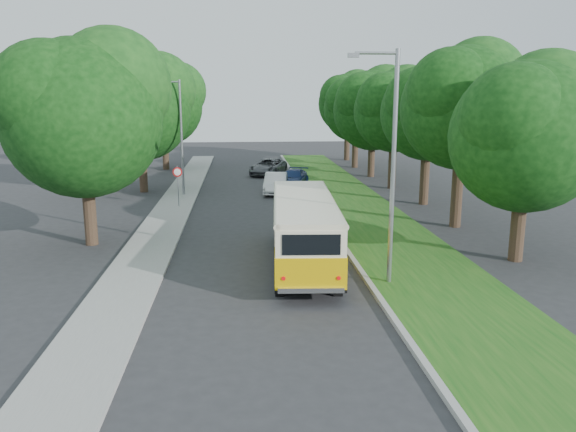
{
  "coord_description": "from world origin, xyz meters",
  "views": [
    {
      "loc": [
        -0.8,
        -20.89,
        6.53
      ],
      "look_at": [
        1.15,
        2.33,
        1.5
      ],
      "focal_mm": 35.0,
      "sensor_mm": 36.0,
      "label": 1
    }
  ],
  "objects": [
    {
      "name": "sidewalk",
      "position": [
        -4.8,
        5.0,
        0.06
      ],
      "size": [
        2.2,
        70.0,
        0.12
      ],
      "primitive_type": "cube",
      "color": "gray",
      "rests_on": "ground"
    },
    {
      "name": "ground",
      "position": [
        0.0,
        0.0,
        0.0
      ],
      "size": [
        120.0,
        120.0,
        0.0
      ],
      "primitive_type": "plane",
      "color": "#2B2B2E",
      "rests_on": "ground"
    },
    {
      "name": "car_grey",
      "position": [
        1.46,
        25.79,
        0.67
      ],
      "size": [
        3.72,
        5.3,
        1.34
      ],
      "primitive_type": "imported",
      "rotation": [
        0.0,
        0.0,
        -0.34
      ],
      "color": "#4E5155",
      "rests_on": "ground"
    },
    {
      "name": "warning_sign",
      "position": [
        -4.5,
        11.98,
        1.71
      ],
      "size": [
        0.56,
        0.1,
        2.5
      ],
      "color": "gray",
      "rests_on": "ground"
    },
    {
      "name": "lamppost_near",
      "position": [
        4.21,
        -2.5,
        4.37
      ],
      "size": [
        1.71,
        0.16,
        8.0
      ],
      "color": "gray",
      "rests_on": "ground"
    },
    {
      "name": "car_silver",
      "position": [
        3.0,
        11.07,
        0.69
      ],
      "size": [
        2.99,
        4.36,
        1.38
      ],
      "primitive_type": "imported",
      "rotation": [
        0.0,
        0.0,
        0.38
      ],
      "color": "#BCBCC1",
      "rests_on": "ground"
    },
    {
      "name": "treeline",
      "position": [
        3.15,
        17.99,
        5.93
      ],
      "size": [
        24.27,
        41.91,
        9.46
      ],
      "color": "#332319",
      "rests_on": "ground"
    },
    {
      "name": "car_blue",
      "position": [
        3.0,
        19.4,
        0.61
      ],
      "size": [
        2.86,
        4.52,
        1.22
      ],
      "primitive_type": "imported",
      "rotation": [
        0.0,
        0.0,
        -0.29
      ],
      "color": "navy",
      "rests_on": "ground"
    },
    {
      "name": "curb",
      "position": [
        3.6,
        5.0,
        0.07
      ],
      "size": [
        0.2,
        70.0,
        0.15
      ],
      "primitive_type": "cube",
      "color": "gray",
      "rests_on": "ground"
    },
    {
      "name": "car_white",
      "position": [
        1.53,
        16.7,
        0.68
      ],
      "size": [
        1.94,
        4.3,
        1.37
      ],
      "primitive_type": "imported",
      "rotation": [
        0.0,
        0.0,
        -0.12
      ],
      "color": "silver",
      "rests_on": "ground"
    },
    {
      "name": "grass_verge",
      "position": [
        5.95,
        5.0,
        0.07
      ],
      "size": [
        4.5,
        70.0,
        0.13
      ],
      "primitive_type": "cube",
      "color": "#174F15",
      "rests_on": "ground"
    },
    {
      "name": "vintage_bus",
      "position": [
        1.59,
        0.11,
        1.36
      ],
      "size": [
        2.91,
        9.26,
        2.71
      ],
      "primitive_type": null,
      "rotation": [
        0.0,
        0.0,
        -0.06
      ],
      "color": "#E9B707",
      "rests_on": "ground"
    },
    {
      "name": "lamppost_far",
      "position": [
        -4.7,
        16.0,
        4.12
      ],
      "size": [
        1.71,
        0.16,
        7.5
      ],
      "color": "gray",
      "rests_on": "ground"
    }
  ]
}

